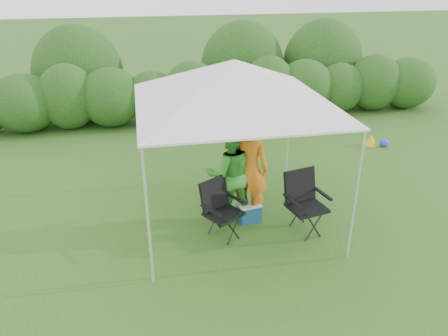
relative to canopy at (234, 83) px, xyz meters
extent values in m
plane|color=#366520|center=(0.00, -0.50, -2.46)|extent=(70.00, 70.00, 0.00)
ellipsoid|color=#26531A|center=(-4.51, 5.50, -1.67)|extent=(1.80, 1.53, 1.57)
cylinder|color=#382616|center=(-4.51, 5.50, -2.31)|extent=(0.12, 0.12, 0.30)
ellipsoid|color=#26531A|center=(-3.38, 5.50, -1.56)|extent=(1.57, 1.34, 1.80)
cylinder|color=#382616|center=(-3.38, 5.50, -2.31)|extent=(0.12, 0.12, 0.30)
ellipsoid|color=#26531A|center=(-2.25, 5.50, -1.64)|extent=(1.72, 1.47, 1.65)
cylinder|color=#382616|center=(-2.25, 5.50, -2.31)|extent=(0.12, 0.12, 0.30)
ellipsoid|color=#26531A|center=(-1.13, 5.50, -1.71)|extent=(1.50, 1.28, 1.50)
cylinder|color=#382616|center=(-1.13, 5.50, -2.31)|extent=(0.12, 0.12, 0.30)
ellipsoid|color=#26531A|center=(0.00, 5.50, -1.60)|extent=(1.65, 1.40, 1.73)
cylinder|color=#382616|center=(0.00, 5.50, -2.31)|extent=(0.12, 0.12, 0.30)
ellipsoid|color=#26531A|center=(1.13, 5.50, -1.67)|extent=(1.80, 1.53, 1.57)
cylinder|color=#382616|center=(1.13, 5.50, -2.31)|extent=(0.12, 0.12, 0.30)
ellipsoid|color=#26531A|center=(2.25, 5.50, -1.56)|extent=(1.58, 1.34, 1.80)
cylinder|color=#382616|center=(2.25, 5.50, -2.31)|extent=(0.12, 0.12, 0.30)
ellipsoid|color=#26531A|center=(3.38, 5.50, -1.64)|extent=(1.72, 1.47, 1.65)
cylinder|color=#382616|center=(3.38, 5.50, -2.31)|extent=(0.12, 0.12, 0.30)
ellipsoid|color=#26531A|center=(4.51, 5.50, -1.71)|extent=(1.50, 1.28, 1.50)
cylinder|color=#382616|center=(4.51, 5.50, -2.31)|extent=(0.12, 0.12, 0.30)
ellipsoid|color=#26531A|center=(5.63, 5.50, -1.60)|extent=(1.65, 1.40, 1.73)
cylinder|color=#382616|center=(5.63, 5.50, -2.31)|extent=(0.12, 0.12, 0.30)
ellipsoid|color=#26531A|center=(6.76, 5.50, -1.67)|extent=(1.80, 1.53, 1.57)
cylinder|color=#382616|center=(6.76, 5.50, -2.31)|extent=(0.12, 0.12, 0.30)
cylinder|color=silver|center=(-1.50, -1.50, -1.41)|extent=(0.04, 0.04, 2.10)
cylinder|color=silver|center=(1.50, -1.50, -1.41)|extent=(0.04, 0.04, 2.10)
cylinder|color=silver|center=(-1.50, 1.50, -1.41)|extent=(0.04, 0.04, 2.10)
cylinder|color=silver|center=(1.50, 1.50, -1.41)|extent=(0.04, 0.04, 2.10)
cube|color=white|center=(0.00, 0.00, -0.35)|extent=(3.10, 3.10, 0.03)
pyramid|color=white|center=(0.00, 0.00, 0.02)|extent=(3.10, 3.10, 0.70)
cube|color=black|center=(1.11, -0.68, -2.00)|extent=(0.68, 0.65, 0.06)
cube|color=black|center=(1.06, -0.44, -1.69)|extent=(0.60, 0.28, 0.55)
cube|color=black|center=(0.82, -0.74, -1.80)|extent=(0.16, 0.49, 0.03)
cube|color=black|center=(1.40, -0.61, -1.80)|extent=(0.16, 0.49, 0.03)
cylinder|color=black|center=(0.93, -0.97, -2.23)|extent=(0.03, 0.03, 0.47)
cylinder|color=black|center=(1.40, -0.86, -2.23)|extent=(0.03, 0.03, 0.47)
cylinder|color=black|center=(0.82, -0.49, -2.23)|extent=(0.03, 0.03, 0.47)
cylinder|color=black|center=(1.30, -0.39, -2.23)|extent=(0.03, 0.03, 0.47)
cube|color=black|center=(-0.28, -0.55, -2.03)|extent=(0.72, 0.71, 0.05)
cube|color=black|center=(-0.40, -0.36, -1.74)|extent=(0.53, 0.41, 0.51)
cube|color=black|center=(-0.51, -0.70, -1.84)|extent=(0.29, 0.41, 0.03)
cube|color=black|center=(-0.04, -0.40, -1.84)|extent=(0.29, 0.41, 0.03)
cylinder|color=black|center=(-0.35, -0.87, -2.25)|extent=(0.02, 0.02, 0.43)
cylinder|color=black|center=(0.03, -0.62, -2.25)|extent=(0.02, 0.02, 0.43)
cylinder|color=black|center=(-0.59, -0.48, -2.25)|extent=(0.02, 0.02, 0.43)
cylinder|color=black|center=(-0.21, -0.24, -2.25)|extent=(0.02, 0.02, 0.43)
imported|color=orange|center=(0.28, 0.01, -1.52)|extent=(0.81, 0.71, 1.88)
imported|color=green|center=(-0.06, 0.03, -1.58)|extent=(0.86, 0.68, 1.76)
cube|color=navy|center=(0.26, -0.15, -2.31)|extent=(0.42, 0.33, 0.31)
cube|color=silver|center=(0.26, -0.15, -2.14)|extent=(0.44, 0.35, 0.03)
cylinder|color=#592D0C|center=(0.32, -0.19, -2.01)|extent=(0.06, 0.06, 0.23)
cone|color=gold|center=(4.17, 2.75, -2.33)|extent=(0.32, 0.32, 0.27)
sphere|color=blue|center=(4.43, 2.57, -2.36)|extent=(0.21, 0.21, 0.21)
camera|label=1|loc=(-1.47, -6.60, 1.68)|focal=35.00mm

